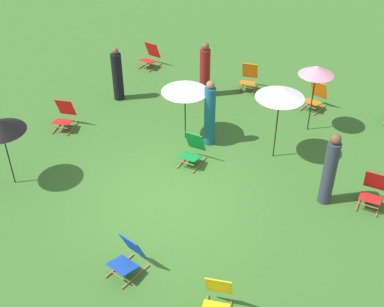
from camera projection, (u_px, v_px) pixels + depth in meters
ground_plane at (169, 198)px, 11.60m from camera, size 40.00×40.00×0.00m
deckchair_1 at (373, 191)px, 11.23m from camera, size 0.48×0.76×0.83m
deckchair_2 at (128, 257)px, 9.61m from camera, size 0.63×0.85×0.83m
deckchair_3 at (217, 299)px, 8.80m from camera, size 0.64×0.85×0.83m
deckchair_4 at (193, 150)px, 12.52m from camera, size 0.49×0.77×0.83m
deckchair_6 at (64, 116)px, 13.88m from camera, size 0.65×0.85×0.83m
deckchair_7 at (150, 56)px, 17.06m from camera, size 0.55×0.81×0.83m
deckchair_8 at (316, 97)px, 14.75m from camera, size 0.64×0.85×0.83m
deckchair_9 at (249, 78)px, 15.75m from camera, size 0.61×0.84×0.83m
umbrella_0 at (0, 126)px, 11.13m from camera, size 1.11×1.11×1.74m
umbrella_1 at (280, 93)px, 11.86m from camera, size 1.19×1.19×1.99m
umbrella_2 at (317, 71)px, 12.94m from camera, size 0.93×0.93×1.94m
umbrella_3 at (185, 88)px, 12.78m from camera, size 1.23×1.23×1.63m
person_0 at (117, 76)px, 14.97m from camera, size 0.37×0.37×1.67m
person_1 at (210, 115)px, 12.94m from camera, size 0.39×0.39×1.85m
person_2 at (330, 170)px, 11.00m from camera, size 0.42×0.42×1.83m
person_3 at (205, 71)px, 15.13m from camera, size 0.44×0.44×1.73m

